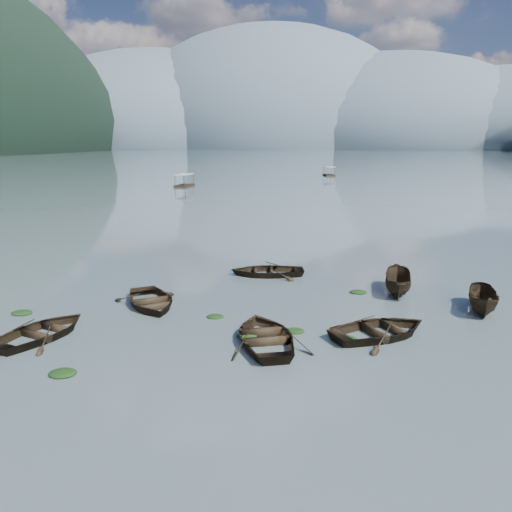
{
  "coord_description": "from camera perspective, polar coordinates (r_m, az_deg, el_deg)",
  "views": [
    {
      "loc": [
        2.93,
        -17.64,
        8.75
      ],
      "look_at": [
        0.0,
        12.0,
        2.0
      ],
      "focal_mm": 35.0,
      "sensor_mm": 36.0,
      "label": 1
    }
  ],
  "objects": [
    {
      "name": "ground_plane",
      "position": [
        19.91,
        -3.5,
        -13.32
      ],
      "size": [
        2400.0,
        2400.0,
        0.0
      ],
      "primitive_type": "plane",
      "color": "#49575B"
    },
    {
      "name": "haze_mtn_a",
      "position": [
        954.61,
        -10.57,
        12.02
      ],
      "size": [
        520.0,
        520.0,
        280.0
      ],
      "primitive_type": "ellipsoid",
      "color": "#475666",
      "rests_on": "ground"
    },
    {
      "name": "haze_mtn_b",
      "position": [
        919.84,
        1.77,
        12.21
      ],
      "size": [
        520.0,
        520.0,
        340.0
      ],
      "primitive_type": "ellipsoid",
      "color": "#475666",
      "rests_on": "ground"
    },
    {
      "name": "haze_mtn_c",
      "position": [
        927.87,
        14.46,
        11.83
      ],
      "size": [
        520.0,
        520.0,
        260.0
      ],
      "primitive_type": "ellipsoid",
      "color": "#475666",
      "rests_on": "ground"
    },
    {
      "name": "haze_mtn_d",
      "position": [
        970.92,
        25.21,
        11.06
      ],
      "size": [
        520.0,
        520.0,
        220.0
      ],
      "primitive_type": "ellipsoid",
      "color": "#475666",
      "rests_on": "ground"
    },
    {
      "name": "rowboat_1",
      "position": [
        25.33,
        -23.17,
        -8.52
      ],
      "size": [
        4.92,
        5.67,
        0.98
      ],
      "primitive_type": "imported",
      "rotation": [
        0.0,
        0.0,
        2.76
      ],
      "color": "black",
      "rests_on": "ground"
    },
    {
      "name": "rowboat_3",
      "position": [
        22.73,
        1.13,
        -9.87
      ],
      "size": [
        4.87,
        5.89,
        1.06
      ],
      "primitive_type": "imported",
      "rotation": [
        0.0,
        0.0,
        3.41
      ],
      "color": "black",
      "rests_on": "ground"
    },
    {
      "name": "rowboat_4",
      "position": [
        24.15,
        14.03,
        -8.88
      ],
      "size": [
        6.09,
        5.54,
        1.03
      ],
      "primitive_type": "imported",
      "rotation": [
        0.0,
        0.0,
        2.08
      ],
      "color": "black",
      "rests_on": "ground"
    },
    {
      "name": "rowboat_5",
      "position": [
        29.31,
        24.46,
        -5.79
      ],
      "size": [
        2.37,
        4.12,
        1.5
      ],
      "primitive_type": "imported",
      "rotation": [
        0.0,
        0.0,
        -0.25
      ],
      "color": "black",
      "rests_on": "ground"
    },
    {
      "name": "rowboat_6",
      "position": [
        28.19,
        -11.93,
        -5.6
      ],
      "size": [
        5.48,
        6.01,
        1.02
      ],
      "primitive_type": "imported",
      "rotation": [
        0.0,
        0.0,
        0.51
      ],
      "color": "black",
      "rests_on": "ground"
    },
    {
      "name": "rowboat_7",
      "position": [
        33.93,
        1.27,
        -2.18
      ],
      "size": [
        5.3,
        4.06,
        1.02
      ],
      "primitive_type": "imported",
      "rotation": [
        0.0,
        0.0,
        4.83
      ],
      "color": "black",
      "rests_on": "ground"
    },
    {
      "name": "rowboat_8",
      "position": [
        31.06,
        15.79,
        -4.09
      ],
      "size": [
        2.11,
        4.22,
        1.56
      ],
      "primitive_type": "imported",
      "rotation": [
        0.0,
        0.0,
        2.99
      ],
      "color": "black",
      "rests_on": "ground"
    },
    {
      "name": "weed_clump_0",
      "position": [
        21.21,
        -21.21,
        -12.52
      ],
      "size": [
        1.09,
        0.9,
        0.24
      ],
      "primitive_type": "ellipsoid",
      "color": "black",
      "rests_on": "ground"
    },
    {
      "name": "weed_clump_1",
      "position": [
        23.38,
        -1.08,
        -9.21
      ],
      "size": [
        0.97,
        0.77,
        0.21
      ],
      "primitive_type": "ellipsoid",
      "color": "black",
      "rests_on": "ground"
    },
    {
      "name": "weed_clump_2",
      "position": [
        23.36,
        10.19,
        -9.44
      ],
      "size": [
        1.06,
        0.85,
        0.23
      ],
      "primitive_type": "ellipsoid",
      "color": "black",
      "rests_on": "ground"
    },
    {
      "name": "weed_clump_3",
      "position": [
        24.03,
        4.47,
        -8.62
      ],
      "size": [
        0.93,
        0.78,
        0.21
      ],
      "primitive_type": "ellipsoid",
      "color": "black",
      "rests_on": "ground"
    },
    {
      "name": "weed_clump_5",
      "position": [
        29.08,
        -25.19,
        -6.0
      ],
      "size": [
        1.09,
        0.88,
        0.23
      ],
      "primitive_type": "ellipsoid",
      "color": "black",
      "rests_on": "ground"
    },
    {
      "name": "weed_clump_6",
      "position": [
        25.95,
        -4.68,
        -6.98
      ],
      "size": [
        0.89,
        0.75,
        0.19
      ],
      "primitive_type": "ellipsoid",
      "color": "black",
      "rests_on": "ground"
    },
    {
      "name": "weed_clump_7",
      "position": [
        30.56,
        11.6,
        -4.14
      ],
      "size": [
        1.0,
        0.8,
        0.22
      ],
      "primitive_type": "ellipsoid",
      "color": "black",
      "rests_on": "ground"
    },
    {
      "name": "pontoon_left",
      "position": [
        105.42,
        -8.17,
        7.87
      ],
      "size": [
        3.14,
        6.56,
        2.44
      ],
      "primitive_type": null,
      "rotation": [
        0.0,
        0.0,
        -0.08
      ],
      "color": "black",
      "rests_on": "ground"
    },
    {
      "name": "pontoon_centre",
      "position": [
        140.99,
        8.35,
        9.07
      ],
      "size": [
        3.35,
        6.43,
        2.36
      ],
      "primitive_type": null,
      "rotation": [
        0.0,
        0.0,
        0.13
      ],
      "color": "black",
      "rests_on": "ground"
    }
  ]
}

